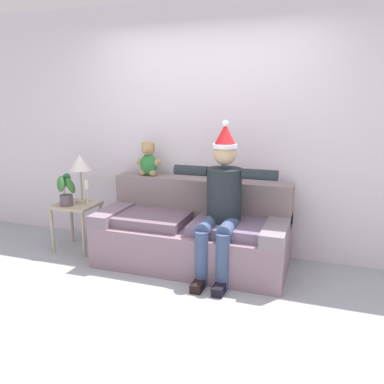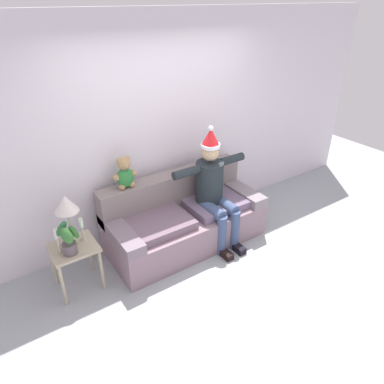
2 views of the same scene
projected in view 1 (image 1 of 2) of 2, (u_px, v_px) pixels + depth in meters
ground_plane at (153, 311)px, 3.27m from camera, size 10.00×10.00×0.00m
back_wall at (208, 131)px, 4.38m from camera, size 7.00×0.10×2.70m
couch at (193, 233)px, 4.16m from camera, size 1.95×0.86×0.86m
person_seated at (221, 200)px, 3.79m from camera, size 1.02×0.77×1.51m
teddy_bear at (148, 160)px, 4.42m from camera, size 0.29×0.17×0.38m
side_table at (76, 212)px, 4.51m from camera, size 0.47×0.42×0.54m
table_lamp at (80, 165)px, 4.46m from camera, size 0.24×0.24×0.55m
potted_plant at (66, 190)px, 4.38m from camera, size 0.25×0.24×0.38m
candle_tall at (64, 188)px, 4.47m from camera, size 0.04×0.04×0.27m
candle_short at (87, 189)px, 4.44m from camera, size 0.04×0.04×0.27m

